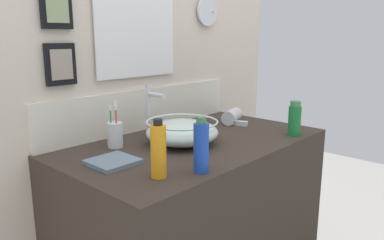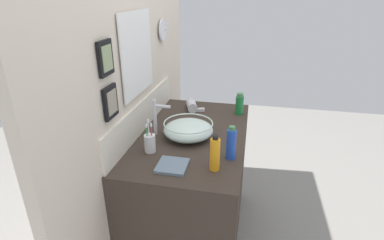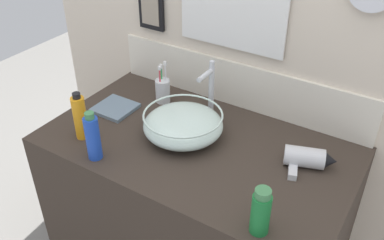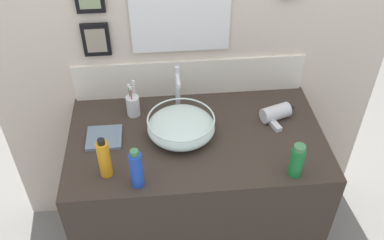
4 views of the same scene
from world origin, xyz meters
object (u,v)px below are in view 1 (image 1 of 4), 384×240
Objects in this scene: faucet at (150,107)px; lotion_bottle at (201,147)px; toothbrush_cup at (115,134)px; spray_bottle at (295,119)px; hair_drier at (233,116)px; glass_bowl_sink at (182,132)px; soap_dispenser at (158,150)px; hand_towel at (113,162)px.

faucet reaches higher than lotion_bottle.
toothbrush_cup is 1.20× the size of spray_bottle.
hair_drier is 0.77m from lotion_bottle.
glass_bowl_sink is 1.32× the size of faucet.
soap_dispenser is 0.24m from hand_towel.
soap_dispenser reaches higher than lotion_bottle.
lotion_bottle reaches higher than glass_bowl_sink.
hair_drier is at bearing 19.86° from soap_dispenser.
lotion_bottle is at bearing 179.70° from spray_bottle.
hair_drier is at bearing 4.90° from hand_towel.
lotion_bottle reaches higher than hair_drier.
faucet is 1.22× the size of hair_drier.
lotion_bottle is at bearing -112.35° from faucet.
glass_bowl_sink is at bearing -38.42° from toothbrush_cup.
faucet is 1.22× the size of lotion_bottle.
glass_bowl_sink is at bearing 147.84° from spray_bottle.
soap_dispenser is at bearing -147.24° from glass_bowl_sink.
hand_towel is at bearing 178.82° from glass_bowl_sink.
faucet is 1.20× the size of soap_dispenser.
faucet is 0.54m from soap_dispenser.
hand_towel is (-0.13, -0.17, -0.05)m from toothbrush_cup.
glass_bowl_sink is 1.61× the size of lotion_bottle.
toothbrush_cup is (-0.70, 0.10, 0.02)m from hair_drier.
spray_bottle is at bearing -32.16° from glass_bowl_sink.
soap_dispenser is (-0.33, -0.21, 0.04)m from glass_bowl_sink.
glass_bowl_sink is at bearing -170.63° from hair_drier.
hair_drier is 0.86m from soap_dispenser.
hair_drier is 1.21× the size of hand_towel.
toothbrush_cup is 1.01× the size of lotion_bottle.
glass_bowl_sink is 1.58× the size of soap_dispenser.
hair_drier is at bearing -14.68° from faucet.
faucet is 1.21× the size of toothbrush_cup.
toothbrush_cup reaches higher than lotion_bottle.
soap_dispenser is 1.02× the size of lotion_bottle.
spray_bottle reaches higher than hand_towel.
spray_bottle is at bearing -19.92° from hand_towel.
hand_towel is at bearing 160.08° from spray_bottle.
hair_drier is 0.99× the size of soap_dispenser.
spray_bottle is at bearing -47.07° from faucet.
soap_dispenser is at bearing 151.70° from lotion_bottle.
toothbrush_cup is 0.99× the size of soap_dispenser.
glass_bowl_sink is at bearing -1.18° from hand_towel.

